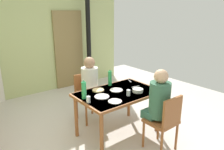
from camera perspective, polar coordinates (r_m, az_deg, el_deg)
The scene contains 20 objects.
ground_plane at distance 3.59m, azimuth -2.19°, elevation -16.78°, with size 7.11×7.11×0.00m, color beige.
wall_back at distance 5.48m, azimuth -19.76°, elevation 10.09°, with size 4.72×0.10×2.88m, color #B8C481.
door_wooden at distance 5.78m, azimuth -11.43°, elevation 6.62°, with size 0.80×0.05×2.00m, color olive.
stove_pipe_column at distance 5.70m, azimuth -6.34°, elevation 11.18°, with size 0.12×0.12×2.88m, color black.
dining_table at distance 3.44m, azimuth 1.56°, elevation -5.83°, with size 1.29×0.85×0.74m.
chair_near_diner at distance 3.18m, azimuth 14.03°, elevation -11.66°, with size 0.40×0.40×0.87m.
chair_far_diner at distance 4.03m, azimuth -6.77°, elevation -5.01°, with size 0.40×0.40×0.87m.
person_near_diner at distance 3.13m, azimuth 12.43°, elevation -6.22°, with size 0.30×0.37×0.77m.
person_far_diner at distance 3.82m, azimuth -5.84°, elevation -1.66°, with size 0.30×0.37×0.77m.
water_bottle_green_near at distance 3.67m, azimuth -0.56°, elevation -0.77°, with size 0.06×0.06×0.29m.
water_bottle_green_far at distance 3.14m, azimuth -7.52°, elevation -3.95°, with size 0.07×0.07×0.29m.
serving_bowl_center at distance 3.43m, azimuth 6.90°, elevation -4.11°, with size 0.17×0.17×0.06m, color silver.
dinner_plate_near_left at distance 3.48m, azimuth 1.15°, elevation -4.05°, with size 0.21×0.21×0.01m, color white.
dinner_plate_near_right at distance 3.06m, azimuth 0.80°, elevation -7.06°, with size 0.20×0.20×0.01m, color white.
dinner_plate_far_center at distance 3.22m, azimuth -2.74°, elevation -5.77°, with size 0.22×0.22×0.01m, color white.
drinking_glass_by_near_diner at distance 3.26m, azimuth 4.41°, elevation -4.76°, with size 0.06×0.06×0.09m, color silver.
drinking_glass_by_far_diner at distance 3.03m, azimuth -6.35°, elevation -6.52°, with size 0.06×0.06×0.09m, color silver.
bread_plate_sliced at distance 3.47m, azimuth -3.74°, elevation -4.07°, with size 0.19×0.19×0.02m, color #DBB77A.
cutlery_knife_near at distance 3.67m, azimuth 6.36°, elevation -3.09°, with size 0.15×0.02×0.00m, color silver.
cutlery_fork_near at distance 3.95m, azimuth 4.77°, elevation -1.58°, with size 0.15×0.02×0.00m, color silver.
Camera 1 is at (-1.75, -2.43, 1.98)m, focal length 34.15 mm.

